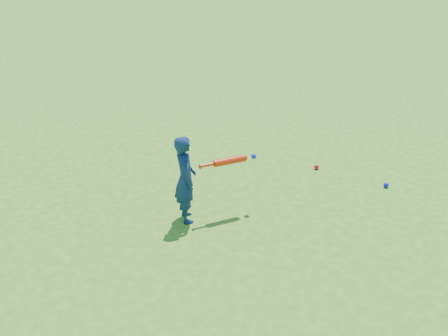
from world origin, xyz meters
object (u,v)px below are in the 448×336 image
Objects in this scene: ground_ball_blue at (386,185)px; ground_ball_red at (316,167)px; bat_swing at (232,160)px; child at (185,179)px.

ground_ball_red is at bearing 106.95° from ground_ball_blue.
bat_swing is (-1.76, -0.19, 0.65)m from ground_ball_red.
ground_ball_red is 1.02× the size of ground_ball_blue.
ground_ball_blue is (2.62, -0.97, -0.50)m from child.
child is at bearing 175.36° from bat_swing.
child is at bearing 159.64° from ground_ball_blue.
bat_swing is (-2.06, 0.80, 0.65)m from ground_ball_blue.
child reaches higher than ground_ball_red.
ground_ball_blue is at bearing -8.47° from bat_swing.
ground_ball_red is (2.32, 0.02, -0.50)m from child.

